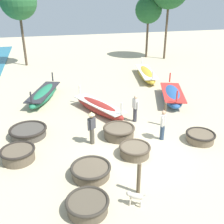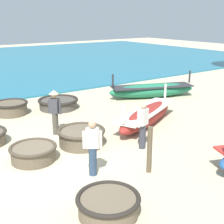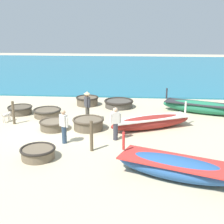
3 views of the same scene
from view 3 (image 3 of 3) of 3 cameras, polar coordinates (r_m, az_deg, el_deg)
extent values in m
plane|color=#C6B793|center=(16.14, -9.91, -3.36)|extent=(80.00, 80.00, 0.00)
cube|color=teal|center=(36.46, 4.61, 7.77)|extent=(28.00, 52.00, 0.10)
cylinder|color=brown|center=(16.08, -4.35, -2.27)|extent=(1.50, 1.50, 0.51)
torus|color=#42382B|center=(16.00, -4.37, -1.41)|extent=(1.62, 1.62, 0.12)
cylinder|color=brown|center=(18.53, -11.75, -0.24)|extent=(1.50, 1.50, 0.41)
torus|color=#332D26|center=(18.47, -11.78, 0.37)|extent=(1.62, 1.62, 0.12)
cylinder|color=brown|center=(20.76, -4.54, 1.97)|extent=(1.39, 1.39, 0.51)
torus|color=#28231E|center=(20.70, -4.56, 2.65)|extent=(1.50, 1.50, 0.11)
cylinder|color=brown|center=(19.53, -16.46, 0.28)|extent=(1.37, 1.37, 0.42)
torus|color=#332D26|center=(19.47, -16.50, 0.87)|extent=(1.48, 1.48, 0.11)
cylinder|color=brown|center=(13.04, -13.37, -7.42)|extent=(1.33, 1.33, 0.41)
torus|color=#28231E|center=(12.96, -13.43, -6.59)|extent=(1.43, 1.43, 0.11)
cylinder|color=#4C473F|center=(20.18, 1.24, 1.45)|extent=(1.75, 1.75, 0.41)
torus|color=#28231E|center=(20.13, 1.24, 2.01)|extent=(1.89, 1.89, 0.14)
cylinder|color=brown|center=(16.27, -10.68, -2.44)|extent=(1.32, 1.32, 0.43)
torus|color=#42382B|center=(16.20, -10.72, -1.73)|extent=(1.43, 1.43, 0.11)
ellipsoid|color=#285693|center=(11.35, 11.47, -9.97)|extent=(2.75, 4.49, 0.77)
cube|color=red|center=(11.25, 11.54, -8.83)|extent=(2.67, 4.19, 0.06)
cylinder|color=red|center=(11.65, 2.12, -5.27)|extent=(0.10, 0.10, 0.70)
ellipsoid|color=maroon|center=(16.18, 7.13, -1.89)|extent=(2.68, 4.39, 0.70)
cube|color=silver|center=(16.11, 7.16, -1.13)|extent=(2.56, 4.08, 0.06)
cylinder|color=silver|center=(17.01, 13.30, 0.86)|extent=(0.10, 0.10, 0.63)
cylinder|color=silver|center=(15.20, 0.38, -0.52)|extent=(0.10, 0.10, 0.63)
ellipsoid|color=#237551|center=(19.57, 16.03, 0.84)|extent=(2.67, 4.81, 0.73)
cube|color=#2D2D33|center=(19.52, 16.08, 1.50)|extent=(2.58, 4.47, 0.06)
cylinder|color=#2D2D33|center=(19.86, 9.97, 3.37)|extent=(0.10, 0.10, 0.66)
cylinder|color=#2D425B|center=(14.32, -8.73, -4.10)|extent=(0.22, 0.22, 0.82)
cube|color=silver|center=(14.11, -8.84, -1.51)|extent=(0.37, 0.40, 0.54)
sphere|color=tan|center=(14.00, -8.91, -0.03)|extent=(0.20, 0.20, 0.20)
cylinder|color=silver|center=(13.97, -8.21, -1.88)|extent=(0.09, 0.09, 0.48)
cylinder|color=silver|center=(14.28, -9.45, -1.54)|extent=(0.09, 0.09, 0.48)
cylinder|color=#383842|center=(14.55, 0.65, -3.59)|extent=(0.22, 0.22, 0.82)
cube|color=silver|center=(14.33, 0.66, -1.03)|extent=(0.30, 0.39, 0.54)
sphere|color=#DBB28E|center=(14.22, 0.66, 0.43)|extent=(0.20, 0.20, 0.20)
cylinder|color=silver|center=(14.31, -0.21, -1.27)|extent=(0.09, 0.09, 0.48)
cylinder|color=silver|center=(14.39, 1.52, -1.17)|extent=(0.09, 0.09, 0.48)
cylinder|color=#4C473D|center=(17.42, -4.50, -0.29)|extent=(0.22, 0.22, 0.82)
cube|color=#3D3D42|center=(17.24, -4.55, 1.88)|extent=(0.40, 0.38, 0.54)
sphere|color=tan|center=(17.15, -4.58, 3.11)|extent=(0.20, 0.20, 0.20)
cylinder|color=#3D3D42|center=(17.06, -4.21, 1.56)|extent=(0.09, 0.09, 0.48)
cylinder|color=#3D3D42|center=(17.44, -4.88, 1.87)|extent=(0.09, 0.09, 0.48)
cone|color=#D1BC84|center=(17.12, -4.59, 3.53)|extent=(0.36, 0.36, 0.14)
ellipsoid|color=beige|center=(18.10, -18.82, -0.56)|extent=(0.55, 0.43, 0.22)
sphere|color=beige|center=(18.22, -18.23, -0.18)|extent=(0.18, 0.18, 0.18)
cylinder|color=beige|center=(17.94, -19.45, -0.56)|extent=(0.20, 0.13, 0.16)
cylinder|color=beige|center=(18.33, -18.44, -1.14)|extent=(0.06, 0.06, 0.28)
cylinder|color=beige|center=(18.22, -18.16, -1.21)|extent=(0.06, 0.06, 0.28)
cylinder|color=beige|center=(18.12, -19.33, -1.42)|extent=(0.06, 0.06, 0.28)
cylinder|color=beige|center=(18.01, -19.06, -1.50)|extent=(0.06, 0.06, 0.28)
cylinder|color=brown|center=(13.27, -3.77, -4.40)|extent=(0.14, 0.14, 1.34)
cylinder|color=brown|center=(17.55, -17.59, -0.12)|extent=(0.14, 0.14, 1.27)
camera|label=1|loc=(22.99, -33.23, 16.77)|focal=42.00mm
camera|label=2|loc=(9.80, -43.61, 5.15)|focal=50.00mm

